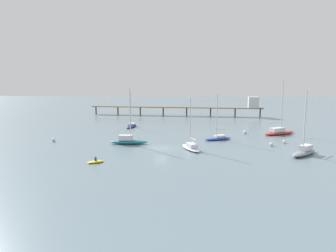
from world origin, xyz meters
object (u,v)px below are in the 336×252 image
at_px(sailboat_gray, 304,151).
at_px(sailboat_red, 279,131).
at_px(mooring_buoy_mid, 271,144).
at_px(sailboat_navy, 131,125).
at_px(sailboat_blue, 218,137).
at_px(mooring_buoy_inner, 245,132).
at_px(pier, 206,106).
at_px(dinghy_yellow, 96,162).
at_px(mooring_buoy_far, 53,140).
at_px(mooring_buoy_outer, 284,142).
at_px(sailboat_white, 191,147).
at_px(sailboat_teal, 128,140).

bearing_deg(sailboat_gray, sailboat_red, 86.04).
relative_size(sailboat_red, mooring_buoy_mid, 17.32).
distance_m(sailboat_navy, sailboat_red, 41.11).
distance_m(sailboat_blue, sailboat_gray, 19.89).
distance_m(sailboat_gray, mooring_buoy_mid, 8.46).
bearing_deg(sailboat_gray, mooring_buoy_inner, 107.21).
relative_size(pier, dinghy_yellow, 22.16).
relative_size(sailboat_gray, mooring_buoy_far, 14.00).
bearing_deg(sailboat_gray, dinghy_yellow, -167.66).
bearing_deg(sailboat_red, dinghy_yellow, -141.99).
height_order(mooring_buoy_far, mooring_buoy_outer, mooring_buoy_far).
relative_size(sailboat_white, mooring_buoy_far, 12.12).
bearing_deg(pier, sailboat_teal, -109.84).
bearing_deg(sailboat_navy, sailboat_red, -14.13).
bearing_deg(mooring_buoy_inner, sailboat_gray, -72.79).
distance_m(pier, sailboat_gray, 63.15).
bearing_deg(sailboat_gray, sailboat_navy, 140.24).
bearing_deg(sailboat_white, sailboat_blue, 59.55).
xyz_separation_m(sailboat_white, sailboat_red, (22.35, 19.00, 0.15)).
bearing_deg(dinghy_yellow, sailboat_blue, 44.20).
distance_m(dinghy_yellow, mooring_buoy_mid, 36.22).
xyz_separation_m(pier, sailboat_red, (16.46, -39.39, -3.27)).
bearing_deg(sailboat_blue, mooring_buoy_mid, -30.22).
bearing_deg(mooring_buoy_mid, mooring_buoy_inner, 100.93).
bearing_deg(sailboat_navy, mooring_buoy_outer, -29.24).
height_order(sailboat_gray, mooring_buoy_mid, sailboat_gray).
relative_size(sailboat_white, sailboat_gray, 0.87).
bearing_deg(mooring_buoy_outer, sailboat_red, 80.35).
bearing_deg(sailboat_blue, mooring_buoy_inner, 48.41).
distance_m(sailboat_gray, mooring_buoy_outer, 10.68).
bearing_deg(pier, sailboat_blue, -89.52).
xyz_separation_m(sailboat_teal, mooring_buoy_mid, (30.34, -0.00, -0.44)).
bearing_deg(mooring_buoy_outer, sailboat_teal, -174.57).
bearing_deg(pier, mooring_buoy_far, -125.13).
xyz_separation_m(pier, mooring_buoy_inner, (8.07, -39.05, -3.63)).
bearing_deg(pier, mooring_buoy_mid, -78.53).
xyz_separation_m(sailboat_red, mooring_buoy_far, (-53.23, -12.87, -0.37)).
height_order(mooring_buoy_mid, mooring_buoy_inner, mooring_buoy_inner).
bearing_deg(sailboat_teal, mooring_buoy_inner, 28.26).
bearing_deg(mooring_buoy_inner, sailboat_navy, 162.87).
bearing_deg(mooring_buoy_far, pier, 54.87).
xyz_separation_m(sailboat_red, dinghy_yellow, (-38.28, -29.92, -0.58)).
bearing_deg(sailboat_white, sailboat_navy, 121.10).
height_order(sailboat_red, mooring_buoy_inner, sailboat_red).
distance_m(mooring_buoy_far, mooring_buoy_inner, 46.74).
bearing_deg(mooring_buoy_inner, mooring_buoy_mid, -79.07).
bearing_deg(sailboat_teal, sailboat_gray, -12.20).
relative_size(sailboat_teal, sailboat_gray, 1.01).
distance_m(dinghy_yellow, mooring_buoy_inner, 42.53).
relative_size(pier, sailboat_red, 4.85).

